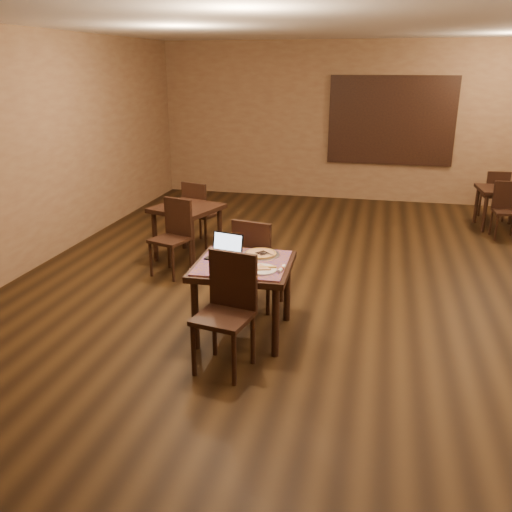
% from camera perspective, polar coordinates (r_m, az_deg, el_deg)
% --- Properties ---
extents(ground, '(10.00, 10.00, 0.00)m').
position_cam_1_polar(ground, '(6.38, 8.48, -4.32)').
color(ground, black).
rests_on(ground, ground).
extents(wall_back, '(8.00, 0.02, 3.00)m').
position_cam_1_polar(wall_back, '(10.89, 11.32, 13.61)').
color(wall_back, olive).
rests_on(wall_back, ground).
extents(wall_left, '(0.02, 10.00, 3.00)m').
position_cam_1_polar(wall_left, '(7.38, -23.97, 9.66)').
color(wall_left, olive).
rests_on(wall_left, ground).
extents(ceiling, '(8.00, 10.00, 0.02)m').
position_cam_1_polar(ceiling, '(5.86, 10.06, 23.61)').
color(ceiling, silver).
rests_on(ceiling, wall_back).
extents(mural, '(2.34, 0.05, 1.64)m').
position_cam_1_polar(mural, '(10.84, 14.04, 13.65)').
color(mural, '#286094').
rests_on(mural, wall_back).
extents(tiled_table, '(0.95, 0.95, 0.76)m').
position_cam_1_polar(tiled_table, '(5.24, -1.34, -1.70)').
color(tiled_table, black).
rests_on(tiled_table, ground).
extents(chair_main_near, '(0.52, 0.52, 1.04)m').
position_cam_1_polar(chair_main_near, '(4.72, -2.99, -5.16)').
color(chair_main_near, black).
rests_on(chair_main_near, ground).
extents(chair_main_far, '(0.53, 0.53, 1.02)m').
position_cam_1_polar(chair_main_far, '(5.83, -0.02, -0.33)').
color(chair_main_far, black).
rests_on(chair_main_far, ground).
extents(laptop, '(0.38, 0.33, 0.23)m').
position_cam_1_polar(laptop, '(5.33, -3.16, 0.50)').
color(laptop, black).
rests_on(laptop, tiled_table).
extents(plate, '(0.28, 0.28, 0.02)m').
position_cam_1_polar(plate, '(4.99, 0.58, -1.44)').
color(plate, white).
rests_on(plate, tiled_table).
extents(pizza_slice, '(0.25, 0.25, 0.02)m').
position_cam_1_polar(pizza_slice, '(4.98, 0.58, -1.28)').
color(pizza_slice, beige).
rests_on(pizza_slice, plate).
extents(pizza_pan, '(0.38, 0.38, 0.01)m').
position_cam_1_polar(pizza_pan, '(5.39, 0.52, 0.16)').
color(pizza_pan, silver).
rests_on(pizza_pan, tiled_table).
extents(pizza_whole, '(0.31, 0.31, 0.02)m').
position_cam_1_polar(pizza_whole, '(5.39, 0.52, 0.29)').
color(pizza_whole, beige).
rests_on(pizza_whole, pizza_pan).
extents(spatula, '(0.27, 0.26, 0.01)m').
position_cam_1_polar(spatula, '(5.36, 0.68, 0.31)').
color(spatula, silver).
rests_on(spatula, pizza_whole).
extents(napkin_roll, '(0.05, 0.16, 0.04)m').
position_cam_1_polar(napkin_roll, '(4.99, 2.70, -1.34)').
color(napkin_roll, white).
rests_on(napkin_roll, tiled_table).
extents(other_table_a, '(0.76, 0.76, 0.67)m').
position_cam_1_polar(other_table_a, '(9.69, 24.37, 5.86)').
color(other_table_a, black).
rests_on(other_table_a, ground).
extents(other_table_a_chair_near, '(0.40, 0.40, 0.86)m').
position_cam_1_polar(other_table_a_chair_near, '(9.22, 24.81, 4.75)').
color(other_table_a_chair_near, black).
rests_on(other_table_a_chair_near, ground).
extents(other_table_a_chair_far, '(0.40, 0.40, 0.86)m').
position_cam_1_polar(other_table_a_chair_far, '(10.19, 23.86, 6.14)').
color(other_table_a_chair_far, black).
rests_on(other_table_a_chair_far, ground).
extents(other_table_b, '(1.00, 1.00, 0.74)m').
position_cam_1_polar(other_table_b, '(7.45, -7.28, 4.29)').
color(other_table_b, black).
rests_on(other_table_b, ground).
extents(other_table_b_chair_near, '(0.52, 0.52, 0.96)m').
position_cam_1_polar(other_table_b_chair_near, '(6.95, -8.65, 2.48)').
color(other_table_b_chair_near, black).
rests_on(other_table_b_chair_near, ground).
extents(other_table_b_chair_far, '(0.52, 0.52, 0.96)m').
position_cam_1_polar(other_table_b_chair_far, '(7.99, -6.03, 4.83)').
color(other_table_b_chair_far, black).
rests_on(other_table_b_chair_far, ground).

